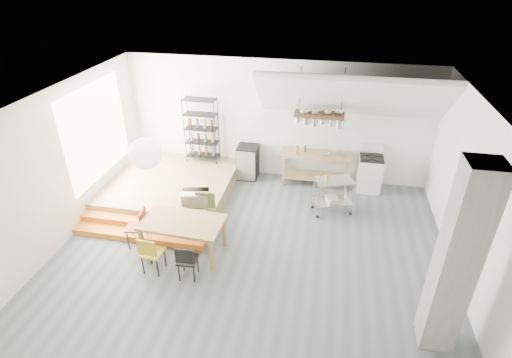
% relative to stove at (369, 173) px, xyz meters
% --- Properties ---
extents(floor, '(8.00, 8.00, 0.00)m').
position_rel_stove_xyz_m(floor, '(-2.50, -3.16, -0.48)').
color(floor, '#525C5F').
rests_on(floor, ground).
extents(wall_back, '(8.00, 0.04, 3.20)m').
position_rel_stove_xyz_m(wall_back, '(-2.50, 0.34, 1.12)').
color(wall_back, silver).
rests_on(wall_back, ground).
extents(wall_left, '(0.04, 7.00, 3.20)m').
position_rel_stove_xyz_m(wall_left, '(-6.50, -3.16, 1.12)').
color(wall_left, silver).
rests_on(wall_left, ground).
extents(wall_right, '(0.04, 7.00, 3.20)m').
position_rel_stove_xyz_m(wall_right, '(1.50, -3.16, 1.12)').
color(wall_right, silver).
rests_on(wall_right, ground).
extents(ceiling, '(8.00, 7.00, 0.02)m').
position_rel_stove_xyz_m(ceiling, '(-2.50, -3.16, 2.72)').
color(ceiling, white).
rests_on(ceiling, wall_back).
extents(slope_ceiling, '(4.40, 1.44, 1.32)m').
position_rel_stove_xyz_m(slope_ceiling, '(-0.70, -0.26, 2.07)').
color(slope_ceiling, white).
rests_on(slope_ceiling, wall_back).
extents(window_pane, '(0.02, 2.50, 2.20)m').
position_rel_stove_xyz_m(window_pane, '(-6.48, -1.66, 1.32)').
color(window_pane, white).
rests_on(window_pane, wall_left).
extents(platform, '(3.00, 3.00, 0.40)m').
position_rel_stove_xyz_m(platform, '(-5.00, -1.16, -0.28)').
color(platform, '#94734A').
rests_on(platform, ground).
extents(step_lower, '(3.00, 0.35, 0.13)m').
position_rel_stove_xyz_m(step_lower, '(-5.00, -3.11, -0.41)').
color(step_lower, orange).
rests_on(step_lower, ground).
extents(step_upper, '(3.00, 0.35, 0.27)m').
position_rel_stove_xyz_m(step_upper, '(-5.00, -2.76, -0.35)').
color(step_upper, orange).
rests_on(step_upper, ground).
extents(concrete_column, '(0.50, 0.50, 3.20)m').
position_rel_stove_xyz_m(concrete_column, '(0.80, -4.66, 1.12)').
color(concrete_column, slate).
rests_on(concrete_column, ground).
extents(kitchen_counter, '(1.80, 0.60, 0.91)m').
position_rel_stove_xyz_m(kitchen_counter, '(-1.40, -0.01, 0.15)').
color(kitchen_counter, '#94734A').
rests_on(kitchen_counter, ground).
extents(stove, '(0.60, 0.60, 1.18)m').
position_rel_stove_xyz_m(stove, '(0.00, 0.00, 0.00)').
color(stove, white).
rests_on(stove, ground).
extents(pot_rack, '(1.20, 0.50, 1.43)m').
position_rel_stove_xyz_m(pot_rack, '(-1.37, -0.23, 1.50)').
color(pot_rack, '#3B2917').
rests_on(pot_rack, ceiling).
extents(wire_shelving, '(0.88, 0.38, 1.80)m').
position_rel_stove_xyz_m(wire_shelving, '(-4.50, 0.04, 0.85)').
color(wire_shelving, black).
rests_on(wire_shelving, platform).
extents(microwave_shelf, '(0.60, 0.40, 0.16)m').
position_rel_stove_xyz_m(microwave_shelf, '(-3.90, -2.41, 0.07)').
color(microwave_shelf, '#94734A').
rests_on(microwave_shelf, platform).
extents(paper_lantern, '(0.60, 0.60, 0.60)m').
position_rel_stove_xyz_m(paper_lantern, '(-4.45, -3.32, 1.72)').
color(paper_lantern, white).
rests_on(paper_lantern, ceiling).
extents(dining_table, '(1.68, 1.01, 0.78)m').
position_rel_stove_xyz_m(dining_table, '(-3.85, -3.36, 0.21)').
color(dining_table, '#936035').
rests_on(dining_table, ground).
extents(chair_mustard, '(0.41, 0.41, 0.85)m').
position_rel_stove_xyz_m(chair_mustard, '(-4.25, -4.07, 0.03)').
color(chair_mustard, gold).
rests_on(chair_mustard, ground).
extents(chair_black, '(0.39, 0.39, 0.79)m').
position_rel_stove_xyz_m(chair_black, '(-3.53, -4.10, -0.01)').
color(chair_black, black).
rests_on(chair_black, ground).
extents(chair_olive, '(0.48, 0.48, 0.96)m').
position_rel_stove_xyz_m(chair_olive, '(-3.62, -2.63, 0.09)').
color(chair_olive, '#55622E').
rests_on(chair_olive, ground).
extents(chair_red, '(0.45, 0.45, 0.85)m').
position_rel_stove_xyz_m(chair_red, '(-4.86, -3.29, 0.03)').
color(chair_red, '#A72A17').
rests_on(chair_red, ground).
extents(rolling_cart, '(0.99, 0.76, 0.87)m').
position_rel_stove_xyz_m(rolling_cart, '(-0.91, -1.27, 0.09)').
color(rolling_cart, silver).
rests_on(rolling_cart, ground).
extents(mini_fridge, '(0.55, 0.55, 0.93)m').
position_rel_stove_xyz_m(mini_fridge, '(-3.24, 0.04, -0.02)').
color(mini_fridge, black).
rests_on(mini_fridge, ground).
extents(microwave, '(0.66, 0.52, 0.33)m').
position_rel_stove_xyz_m(microwave, '(-3.90, -2.41, 0.25)').
color(microwave, beige).
rests_on(microwave, microwave_shelf).
extents(bowl, '(0.23, 0.23, 0.05)m').
position_rel_stove_xyz_m(bowl, '(-1.15, -0.06, 0.45)').
color(bowl, silver).
rests_on(bowl, kitchen_counter).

